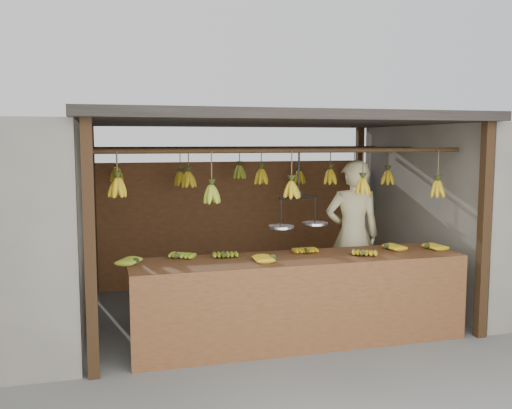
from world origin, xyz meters
name	(u,v)px	position (x,y,z in m)	size (l,w,h in m)	color
ground	(262,311)	(0.00, 0.00, 0.00)	(80.00, 80.00, 0.00)	#5B5B57
stall	(255,151)	(0.00, 0.33, 1.97)	(4.30, 3.30, 2.40)	black
neighbor_right	(512,210)	(3.60, 0.00, 1.15)	(3.00, 3.00, 2.30)	slate
counter	(302,278)	(0.06, -1.23, 0.71)	(3.53, 0.79, 0.96)	brown
hanging_bananas	(262,181)	(-0.01, 0.00, 1.62)	(3.62, 2.25, 0.39)	gold
balance_scale	(298,221)	(0.10, -1.00, 1.26)	(0.69, 0.40, 0.80)	black
vendor	(353,235)	(1.11, -0.19, 0.93)	(0.68, 0.45, 1.87)	beige
bag_bundles	(359,213)	(1.94, 1.35, 0.99)	(0.08, 0.26, 1.24)	#1426BF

